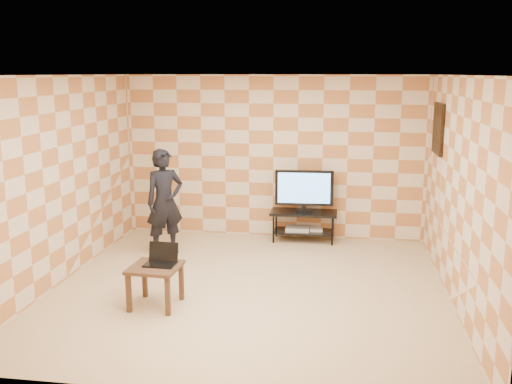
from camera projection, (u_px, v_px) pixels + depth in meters
floor at (249, 289)px, 7.34m from camera, size 5.00×5.00×0.00m
wall_back at (273, 157)px, 9.48m from camera, size 5.00×0.02×2.70m
wall_front at (199, 245)px, 4.65m from camera, size 5.00×0.02×2.70m
wall_left at (60, 180)px, 7.43m from camera, size 0.02×5.00×2.70m
wall_right at (458, 192)px, 6.70m from camera, size 0.02×5.00×2.70m
ceiling at (248, 75)px, 6.79m from camera, size 5.00×5.00×0.02m
wall_art at (438, 129)px, 8.08m from camera, size 0.04×0.72×0.72m
tv_stand at (304, 219)px, 9.36m from camera, size 1.08×0.49×0.50m
tv at (304, 189)px, 9.25m from camera, size 0.95×0.19×0.69m
dvd_player at (298, 229)px, 9.39m from camera, size 0.39×0.29×0.06m
game_console at (316, 230)px, 9.37m from camera, size 0.22×0.17×0.05m
side_table at (155, 273)px, 6.73m from camera, size 0.60×0.60×0.50m
laptop at (161, 260)px, 6.77m from camera, size 0.37×0.30×0.24m
person at (165, 202)px, 8.64m from camera, size 0.70×0.67×1.61m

